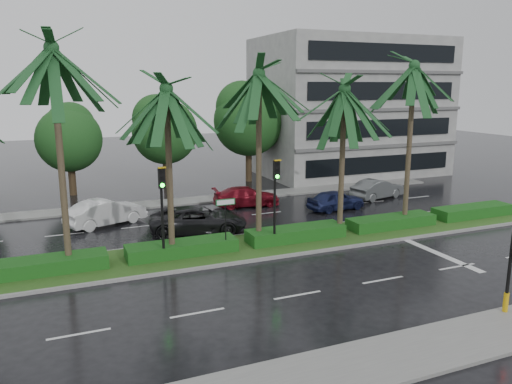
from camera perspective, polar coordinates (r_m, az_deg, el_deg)
name	(u,v)px	position (r m, az deg, el deg)	size (l,w,h in m)	color
ground	(249,255)	(23.96, -0.78, -7.25)	(120.00, 120.00, 0.00)	black
near_sidewalk	(380,361)	(15.78, 13.95, -18.23)	(40.00, 2.40, 0.12)	slate
far_sidewalk	(185,201)	(34.93, -8.15, -1.06)	(40.00, 2.00, 0.12)	slate
median	(242,248)	(24.81, -1.65, -6.37)	(36.00, 4.00, 0.15)	gray
hedge	(242,240)	(24.70, -1.65, -5.56)	(35.20, 1.40, 0.60)	#164413
lane_markings	(310,250)	(24.83, 6.15, -6.60)	(34.00, 13.06, 0.01)	silver
palm_row	(215,89)	(23.13, -4.73, 11.64)	(26.30, 4.20, 10.06)	#423426
signal_median_left	(162,200)	(22.28, -10.68, -0.92)	(0.34, 0.42, 4.36)	black
signal_median_right	(276,190)	(23.99, 2.26, 0.21)	(0.34, 0.42, 4.36)	black
street_sign	(226,212)	(23.44, -3.50, -2.29)	(0.95, 0.09, 2.60)	black
bg_trees	(191,124)	(40.10, -7.41, 7.66)	(33.15, 5.77, 8.34)	#322316
building	(349,107)	(46.57, 10.56, 9.52)	(16.00, 10.00, 12.00)	gray
car_white	(106,212)	(30.10, -16.78, -2.23)	(4.61, 1.61, 1.52)	silver
car_darkgrey	(198,220)	(27.49, -6.59, -3.17)	(5.29, 2.44, 1.47)	black
car_red	(247,197)	(33.36, -1.09, -0.52)	(4.48, 1.82, 1.30)	maroon
car_blue	(336,200)	(32.72, 9.11, -0.91)	(3.86, 1.55, 1.32)	#19214D
car_grey	(377,189)	(36.59, 13.70, 0.34)	(4.25, 1.48, 1.40)	#505455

